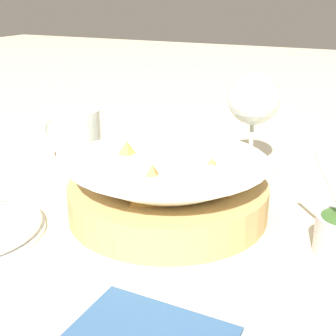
{
  "coord_description": "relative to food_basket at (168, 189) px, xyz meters",
  "views": [
    {
      "loc": [
        -0.27,
        0.5,
        0.28
      ],
      "look_at": [
        -0.03,
        -0.01,
        0.06
      ],
      "focal_mm": 50.0,
      "sensor_mm": 36.0,
      "label": 1
    }
  ],
  "objects": [
    {
      "name": "ground_plane",
      "position": [
        0.03,
        0.01,
        -0.03
      ],
      "size": [
        4.0,
        4.0,
        0.0
      ],
      "primitive_type": "plane",
      "color": "beige"
    },
    {
      "name": "beer_mug",
      "position": [
        0.21,
        -0.1,
        0.01
      ],
      "size": [
        0.11,
        0.07,
        0.1
      ],
      "color": "silver",
      "rests_on": "ground_plane"
    },
    {
      "name": "napkin",
      "position": [
        -0.09,
        0.22,
        -0.03
      ],
      "size": [
        0.14,
        0.08,
        0.01
      ],
      "color": "#38608E",
      "rests_on": "ground_plane"
    },
    {
      "name": "food_basket",
      "position": [
        0.0,
        0.0,
        0.0
      ],
      "size": [
        0.26,
        0.26,
        0.09
      ],
      "color": "tan",
      "rests_on": "ground_plane"
    },
    {
      "name": "wine_glass",
      "position": [
        -0.05,
        -0.19,
        0.08
      ],
      "size": [
        0.08,
        0.08,
        0.16
      ],
      "color": "silver",
      "rests_on": "ground_plane"
    }
  ]
}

